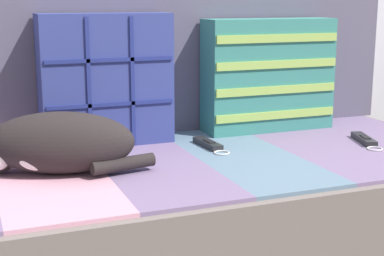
{
  "coord_description": "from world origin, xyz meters",
  "views": [
    {
      "loc": [
        -0.62,
        -1.47,
        0.84
      ],
      "look_at": [
        -0.03,
        0.02,
        0.48
      ],
      "focal_mm": 55.0,
      "sensor_mm": 36.0,
      "label": 1
    }
  ],
  "objects_px": {
    "sleeping_cat": "(53,144)",
    "game_remote_near": "(365,140)",
    "couch": "(192,216)",
    "game_remote_far": "(209,144)",
    "throw_pillow_quilted": "(106,80)",
    "throw_pillow_striped": "(268,75)"
  },
  "relations": [
    {
      "from": "throw_pillow_quilted",
      "to": "couch",
      "type": "bearing_deg",
      "value": -49.35
    },
    {
      "from": "couch",
      "to": "game_remote_near",
      "type": "bearing_deg",
      "value": -6.04
    },
    {
      "from": "game_remote_near",
      "to": "couch",
      "type": "bearing_deg",
      "value": 173.96
    },
    {
      "from": "game_remote_near",
      "to": "game_remote_far",
      "type": "height_order",
      "value": "same"
    },
    {
      "from": "game_remote_near",
      "to": "sleeping_cat",
      "type": "bearing_deg",
      "value": 178.85
    },
    {
      "from": "throw_pillow_striped",
      "to": "game_remote_near",
      "type": "distance_m",
      "value": 0.4
    },
    {
      "from": "throw_pillow_quilted",
      "to": "throw_pillow_striped",
      "type": "xyz_separation_m",
      "value": [
        0.58,
        -0.0,
        -0.01
      ]
    },
    {
      "from": "couch",
      "to": "game_remote_far",
      "type": "height_order",
      "value": "game_remote_far"
    },
    {
      "from": "throw_pillow_quilted",
      "to": "throw_pillow_striped",
      "type": "bearing_deg",
      "value": -0.05
    },
    {
      "from": "throw_pillow_striped",
      "to": "sleeping_cat",
      "type": "height_order",
      "value": "throw_pillow_striped"
    },
    {
      "from": "couch",
      "to": "throw_pillow_quilted",
      "type": "height_order",
      "value": "throw_pillow_quilted"
    },
    {
      "from": "sleeping_cat",
      "to": "game_remote_far",
      "type": "distance_m",
      "value": 0.51
    },
    {
      "from": "couch",
      "to": "sleeping_cat",
      "type": "xyz_separation_m",
      "value": [
        -0.41,
        -0.04,
        0.27
      ]
    },
    {
      "from": "couch",
      "to": "throw_pillow_quilted",
      "type": "relative_size",
      "value": 4.4
    },
    {
      "from": "couch",
      "to": "throw_pillow_quilted",
      "type": "distance_m",
      "value": 0.5
    },
    {
      "from": "couch",
      "to": "game_remote_far",
      "type": "distance_m",
      "value": 0.23
    },
    {
      "from": "throw_pillow_striped",
      "to": "sleeping_cat",
      "type": "xyz_separation_m",
      "value": [
        -0.79,
        -0.27,
        -0.12
      ]
    },
    {
      "from": "throw_pillow_striped",
      "to": "game_remote_near",
      "type": "relative_size",
      "value": 2.29
    },
    {
      "from": "sleeping_cat",
      "to": "game_remote_near",
      "type": "xyz_separation_m",
      "value": [
        0.99,
        -0.02,
        -0.07
      ]
    },
    {
      "from": "sleeping_cat",
      "to": "game_remote_near",
      "type": "bearing_deg",
      "value": -1.15
    },
    {
      "from": "couch",
      "to": "game_remote_far",
      "type": "xyz_separation_m",
      "value": [
        0.08,
        0.07,
        0.2
      ]
    },
    {
      "from": "sleeping_cat",
      "to": "throw_pillow_quilted",
      "type": "bearing_deg",
      "value": 52.64
    }
  ]
}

